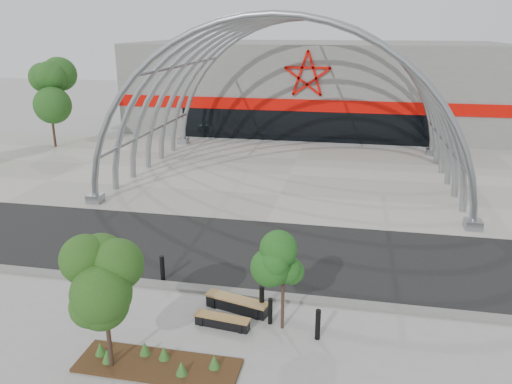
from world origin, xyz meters
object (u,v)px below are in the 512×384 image
at_px(street_tree_1, 283,265).
at_px(bollard_2, 270,311).
at_px(bench_0, 222,322).
at_px(bench_1, 237,305).
at_px(street_tree_0, 102,278).

distance_m(street_tree_1, bollard_2, 1.89).
height_order(bench_0, bench_1, bench_1).
distance_m(bench_0, bollard_2, 1.62).
relative_size(street_tree_1, bollard_2, 3.41).
relative_size(street_tree_0, bench_1, 1.73).
height_order(street_tree_1, bench_0, street_tree_1).
distance_m(street_tree_0, bollard_2, 5.75).
xyz_separation_m(bench_0, bench_1, (0.24, 1.06, 0.04)).
distance_m(street_tree_0, bench_0, 4.61).
bearing_deg(street_tree_1, bollard_2, 158.19).
bearing_deg(bench_1, street_tree_1, -23.12).
distance_m(street_tree_1, bench_1, 2.78).
height_order(bench_1, bollard_2, bollard_2).
height_order(street_tree_1, bollard_2, street_tree_1).
bearing_deg(street_tree_1, street_tree_0, -147.10).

